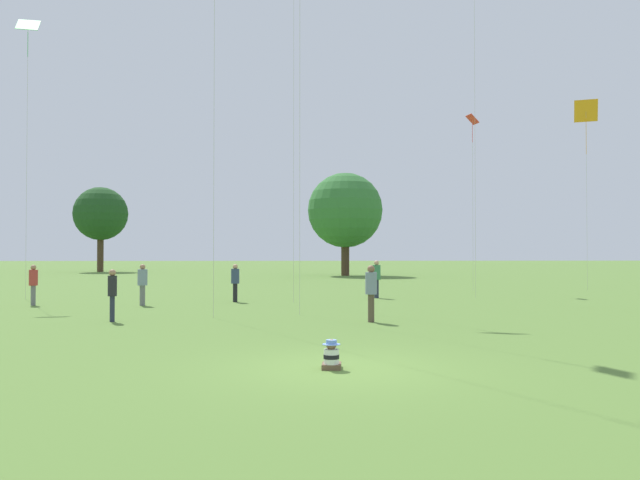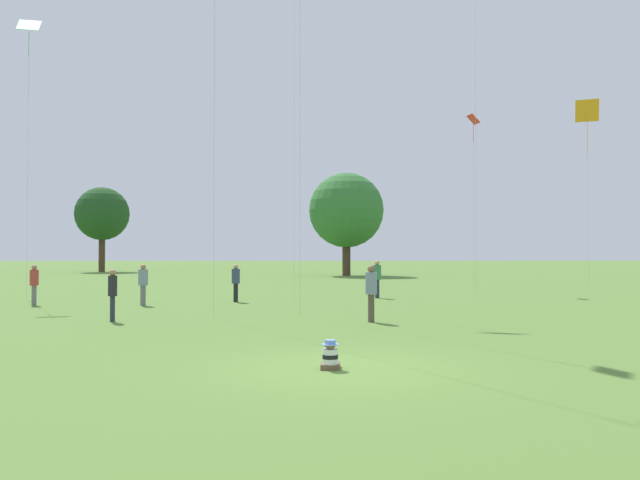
# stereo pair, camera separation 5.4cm
# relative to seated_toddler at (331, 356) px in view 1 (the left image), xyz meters

# --- Properties ---
(ground_plane) EXTENTS (300.00, 300.00, 0.00)m
(ground_plane) POSITION_rel_seated_toddler_xyz_m (0.20, 0.09, -0.24)
(ground_plane) COLOR #567A33
(seated_toddler) EXTENTS (0.40, 0.49, 0.56)m
(seated_toddler) POSITION_rel_seated_toddler_xyz_m (0.00, 0.00, 0.00)
(seated_toddler) COLOR brown
(seated_toddler) RESTS_ON ground
(person_standing_0) EXTENTS (0.48, 0.48, 1.68)m
(person_standing_0) POSITION_rel_seated_toddler_xyz_m (-11.42, 14.66, 0.76)
(person_standing_0) COLOR slate
(person_standing_0) RESTS_ON ground
(person_standing_1) EXTENTS (0.52, 0.52, 1.81)m
(person_standing_1) POSITION_rel_seated_toddler_xyz_m (3.39, 18.04, 0.84)
(person_standing_1) COLOR #282D42
(person_standing_1) RESTS_ON ground
(person_standing_2) EXTENTS (0.33, 0.33, 1.66)m
(person_standing_2) POSITION_rel_seated_toddler_xyz_m (-6.40, 8.31, 0.77)
(person_standing_2) COLOR #282D42
(person_standing_2) RESTS_ON ground
(person_standing_3) EXTENTS (0.49, 0.49, 1.71)m
(person_standing_3) POSITION_rel_seated_toddler_xyz_m (-6.87, 14.34, 0.77)
(person_standing_3) COLOR slate
(person_standing_3) RESTS_ON ground
(person_standing_4) EXTENTS (0.39, 0.39, 1.79)m
(person_standing_4) POSITION_rel_seated_toddler_xyz_m (1.78, 7.82, 0.83)
(person_standing_4) COLOR brown
(person_standing_4) RESTS_ON ground
(person_standing_5) EXTENTS (0.47, 0.47, 1.68)m
(person_standing_5) POSITION_rel_seated_toddler_xyz_m (-3.20, 15.99, 0.75)
(person_standing_5) COLOR black
(person_standing_5) RESTS_ON ground
(kite_2) EXTENTS (0.65, 0.79, 10.04)m
(kite_2) POSITION_rel_seated_toddler_xyz_m (9.61, 23.13, 9.02)
(kite_2) COLOR red
(kite_2) RESTS_ON ground
(kite_3) EXTENTS (1.11, 0.89, 13.34)m
(kite_3) POSITION_rel_seated_toddler_xyz_m (-13.19, 18.18, 12.26)
(kite_3) COLOR green
(kite_3) RESTS_ON ground
(kite_6) EXTENTS (1.32, 0.81, 11.06)m
(kite_6) POSITION_rel_seated_toddler_xyz_m (16.44, 23.55, 9.97)
(kite_6) COLOR orange
(kite_6) RESTS_ON ground
(distant_tree_0) EXTENTS (6.00, 6.00, 9.57)m
(distant_tree_0) POSITION_rel_seated_toddler_xyz_m (-22.14, 59.65, 6.29)
(distant_tree_0) COLOR #473323
(distant_tree_0) RESTS_ON ground
(distant_tree_1) EXTENTS (7.08, 7.08, 9.73)m
(distant_tree_1) POSITION_rel_seated_toddler_xyz_m (4.46, 46.92, 5.92)
(distant_tree_1) COLOR #473323
(distant_tree_1) RESTS_ON ground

